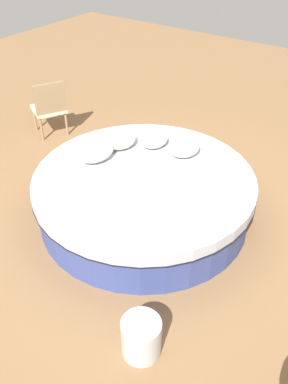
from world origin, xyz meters
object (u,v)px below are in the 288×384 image
Objects in this scene: throw_pillow_2 at (122,140)px; throw_pillow_3 at (96,151)px; round_bed at (144,195)px; side_table at (141,337)px; patio_chair at (50,105)px; throw_pillow_0 at (184,147)px; throw_pillow_1 at (154,140)px.

throw_pillow_3 is (0.44, -0.08, 0.01)m from throw_pillow_2.
throw_pillow_2 is at bearing -121.65° from round_bed.
round_bed is 6.93× the size of side_table.
patio_chair is at bearing -103.42° from throw_pillow_2.
throw_pillow_0 is 0.86m from throw_pillow_2.
throw_pillow_0 is 2.62m from side_table.
patio_chair reaches higher than throw_pillow_3.
throw_pillow_3 is at bearing -30.60° from throw_pillow_1.
patio_chair reaches higher than round_bed.
throw_pillow_1 is at bearing -155.40° from round_bed.
throw_pillow_0 is 1.16m from throw_pillow_3.
side_table is at bearing 41.37° from throw_pillow_2.
throw_pillow_1 is (-0.70, -0.32, 0.39)m from round_bed.
throw_pillow_1 is 2.26m from patio_chair.
throw_pillow_0 reaches higher than side_table.
throw_pillow_3 reaches higher than throw_pillow_2.
throw_pillow_3 is (0.03, -0.75, 0.41)m from round_bed.
throw_pillow_3 is (0.72, -0.43, 0.02)m from throw_pillow_1.
throw_pillow_3 reaches higher than throw_pillow_1.
round_bed is 0.86m from throw_pillow_1.
side_table is at bearing -96.48° from patio_chair.
patio_chair is (-0.12, -2.69, -0.15)m from throw_pillow_0.
round_bed is at bearing 92.10° from throw_pillow_3.
throw_pillow_0 is at bearing 113.24° from throw_pillow_2.
throw_pillow_1 is 0.84m from throw_pillow_3.
round_bed is 5.15× the size of throw_pillow_3.
throw_pillow_1 is 2.78m from side_table.
side_table is (2.32, 1.44, -0.51)m from throw_pillow_1.
patio_chair reaches higher than throw_pillow_0.
round_bed reaches higher than side_table.
throw_pillow_1 is at bearing -66.79° from patio_chair.
throw_pillow_2 is (-0.41, -0.67, 0.40)m from round_bed.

